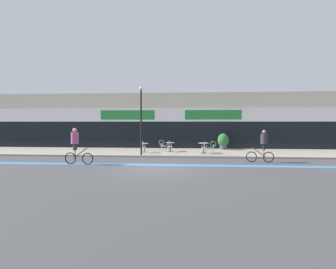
% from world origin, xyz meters
% --- Properties ---
extents(ground_plane, '(120.00, 120.00, 0.00)m').
position_xyz_m(ground_plane, '(0.00, 0.00, 0.00)').
color(ground_plane, '#424244').
extents(sidewalk_slab, '(40.00, 5.50, 0.12)m').
position_xyz_m(sidewalk_slab, '(0.00, 7.25, 0.06)').
color(sidewalk_slab, gray).
rests_on(sidewalk_slab, ground).
extents(storefront_facade, '(40.00, 4.06, 5.10)m').
position_xyz_m(storefront_facade, '(0.00, 11.96, 2.54)').
color(storefront_facade, beige).
rests_on(storefront_facade, ground).
extents(bike_lane_stripe, '(36.00, 0.70, 0.01)m').
position_xyz_m(bike_lane_stripe, '(0.00, 1.36, 0.00)').
color(bike_lane_stripe, '#3D7AB7').
rests_on(bike_lane_stripe, ground).
extents(bistro_table_0, '(0.60, 0.60, 0.70)m').
position_xyz_m(bistro_table_0, '(-1.72, 6.61, 0.61)').
color(bistro_table_0, black).
rests_on(bistro_table_0, sidewalk_slab).
extents(bistro_table_1, '(0.70, 0.70, 0.72)m').
position_xyz_m(bistro_table_1, '(0.24, 7.34, 0.63)').
color(bistro_table_1, black).
rests_on(bistro_table_1, sidewalk_slab).
extents(bistro_table_2, '(0.78, 0.78, 0.77)m').
position_xyz_m(bistro_table_2, '(2.84, 6.35, 0.68)').
color(bistro_table_2, black).
rests_on(bistro_table_2, sidewalk_slab).
extents(cafe_chair_0_near, '(0.41, 0.58, 0.90)m').
position_xyz_m(cafe_chair_0_near, '(-1.72, 5.98, 0.64)').
color(cafe_chair_0_near, '#B7B2AD').
rests_on(cafe_chair_0_near, sidewalk_slab).
extents(cafe_chair_1_near, '(0.46, 0.60, 0.90)m').
position_xyz_m(cafe_chair_1_near, '(0.23, 6.71, 0.64)').
color(cafe_chair_1_near, '#B7B2AD').
rests_on(cafe_chair_1_near, sidewalk_slab).
extents(cafe_chair_1_side, '(0.59, 0.43, 0.90)m').
position_xyz_m(cafe_chair_1_side, '(-0.38, 7.35, 0.64)').
color(cafe_chair_1_side, '#B7B2AD').
rests_on(cafe_chair_1_side, sidewalk_slab).
extents(cafe_chair_2_near, '(0.43, 0.59, 0.90)m').
position_xyz_m(cafe_chair_2_near, '(2.84, 5.73, 0.64)').
color(cafe_chair_2_near, '#B7B2AD').
rests_on(cafe_chair_2_near, sidewalk_slab).
extents(cafe_chair_2_side, '(0.58, 0.41, 0.90)m').
position_xyz_m(cafe_chair_2_side, '(3.46, 6.35, 0.64)').
color(cafe_chair_2_side, '#B7B2AD').
rests_on(cafe_chair_2_side, sidewalk_slab).
extents(planter_pot, '(0.96, 0.96, 1.37)m').
position_xyz_m(planter_pot, '(4.68, 9.34, 0.85)').
color(planter_pot, '#4C4C51').
rests_on(planter_pot, sidewalk_slab).
extents(lamp_post, '(0.26, 0.26, 4.84)m').
position_xyz_m(lamp_post, '(-1.66, 4.86, 2.94)').
color(lamp_post, black).
rests_on(lamp_post, sidewalk_slab).
extents(cyclist_0, '(1.76, 0.53, 2.12)m').
position_xyz_m(cyclist_0, '(-4.83, 1.21, 1.22)').
color(cyclist_0, black).
rests_on(cyclist_0, ground).
extents(cyclist_1, '(1.66, 0.50, 1.98)m').
position_xyz_m(cyclist_1, '(6.23, 2.86, 1.14)').
color(cyclist_1, black).
rests_on(cyclist_1, ground).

